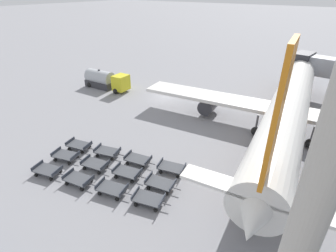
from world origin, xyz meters
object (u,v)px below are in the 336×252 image
baggage_dolly_row_mid_a_col_c (127,173)px  baggage_dolly_row_mid_a_col_d (161,184)px  baggage_dolly_row_near_col_c (112,189)px  baggage_dolly_row_mid_b_col_c (138,160)px  baggage_dolly_row_near_col_a (48,170)px  baggage_dolly_row_mid_b_col_a (79,145)px  baggage_dolly_row_mid_a_col_a (66,156)px  baggage_dolly_row_mid_b_col_d (172,168)px  baggage_dolly_row_near_col_b (79,180)px  baggage_dolly_row_near_col_d (149,199)px  baggage_dolly_row_mid_a_col_b (95,164)px  apron_light_mast (302,238)px  fuel_tanker_primary (105,80)px  airplane (291,103)px  baggage_dolly_row_mid_b_col_b (108,152)px

baggage_dolly_row_mid_a_col_c → baggage_dolly_row_mid_a_col_d: 3.52m
baggage_dolly_row_near_col_c → baggage_dolly_row_mid_b_col_c: 4.69m
baggage_dolly_row_near_col_a → baggage_dolly_row_mid_b_col_a: same height
baggage_dolly_row_mid_a_col_a → baggage_dolly_row_mid_a_col_c: (7.10, 1.63, 0.00)m
baggage_dolly_row_mid_a_col_a → baggage_dolly_row_mid_b_col_d: 11.09m
baggage_dolly_row_near_col_b → baggage_dolly_row_near_col_d: same height
baggage_dolly_row_mid_a_col_a → baggage_dolly_row_mid_a_col_b: (3.65, 0.76, 0.00)m
baggage_dolly_row_near_col_c → apron_light_mast: apron_light_mast is taller
fuel_tanker_primary → baggage_dolly_row_mid_b_col_a: fuel_tanker_primary is taller
baggage_dolly_row_near_col_a → baggage_dolly_row_mid_a_col_a: size_ratio=1.00×
baggage_dolly_row_near_col_c → baggage_dolly_row_near_col_d: bearing=14.5°
baggage_dolly_row_mid_a_col_c → baggage_dolly_row_near_col_b: bearing=-131.6°
apron_light_mast → baggage_dolly_row_near_col_b: bearing=160.0°
baggage_dolly_row_mid_b_col_a → baggage_dolly_row_mid_b_col_c: size_ratio=1.00×
airplane → baggage_dolly_row_mid_a_col_b: 23.63m
baggage_dolly_row_near_col_c → baggage_dolly_row_mid_b_col_c: same height
baggage_dolly_row_mid_a_col_d → baggage_dolly_row_mid_b_col_b: same height
baggage_dolly_row_mid_a_col_c → airplane: bearing=62.4°
baggage_dolly_row_near_col_b → baggage_dolly_row_mid_a_col_d: 7.47m
baggage_dolly_row_near_col_b → baggage_dolly_row_mid_a_col_b: bearing=102.2°
baggage_dolly_row_near_col_a → baggage_dolly_row_mid_a_col_b: size_ratio=1.00×
baggage_dolly_row_near_col_a → baggage_dolly_row_mid_b_col_d: bearing=37.3°
baggage_dolly_row_mid_a_col_b → baggage_dolly_row_mid_b_col_b: same height
baggage_dolly_row_near_col_a → airplane: bearing=54.6°
baggage_dolly_row_mid_a_col_d → apron_light_mast: apron_light_mast is taller
fuel_tanker_primary → baggage_dolly_row_mid_a_col_a: size_ratio=2.65×
baggage_dolly_row_mid_a_col_b → baggage_dolly_row_mid_b_col_a: (-4.18, 1.32, 0.00)m
baggage_dolly_row_mid_a_col_a → baggage_dolly_row_mid_b_col_c: (6.54, 3.79, 0.00)m
baggage_dolly_row_near_col_b → baggage_dolly_row_mid_a_col_a: size_ratio=1.00×
fuel_tanker_primary → baggage_dolly_row_near_col_c: fuel_tanker_primary is taller
baggage_dolly_row_mid_a_col_a → baggage_dolly_row_mid_a_col_c: same height
baggage_dolly_row_near_col_c → baggage_dolly_row_mid_b_col_c: size_ratio=1.00×
baggage_dolly_row_mid_a_col_a → apron_light_mast: bearing=-20.3°
baggage_dolly_row_mid_a_col_a → baggage_dolly_row_mid_a_col_c: bearing=12.9°
baggage_dolly_row_mid_a_col_b → baggage_dolly_row_mid_b_col_d: bearing=31.1°
baggage_dolly_row_near_col_b → baggage_dolly_row_mid_b_col_d: bearing=46.9°
baggage_dolly_row_near_col_b → baggage_dolly_row_mid_a_col_a: bearing=158.3°
fuel_tanker_primary → apron_light_mast: size_ratio=0.41×
baggage_dolly_row_near_col_d → baggage_dolly_row_mid_b_col_a: size_ratio=1.00×
baggage_dolly_row_mid_a_col_a → baggage_dolly_row_mid_b_col_b: (2.97, 3.00, 0.00)m
baggage_dolly_row_near_col_a → baggage_dolly_row_mid_b_col_d: (9.38, 7.14, 0.00)m
airplane → baggage_dolly_row_mid_b_col_c: bearing=-122.0°
baggage_dolly_row_near_col_d → baggage_dolly_row_mid_b_col_b: same height
fuel_tanker_primary → apron_light_mast: 44.29m
baggage_dolly_row_mid_b_col_d → baggage_dolly_row_near_col_b: bearing=-133.1°
baggage_dolly_row_near_col_c → fuel_tanker_primary: bearing=138.5°
fuel_tanker_primary → airplane: bearing=5.2°
fuel_tanker_primary → baggage_dolly_row_near_col_a: bearing=-55.5°
baggage_dolly_row_near_col_b → baggage_dolly_row_mid_a_col_d: bearing=31.1°
baggage_dolly_row_near_col_b → baggage_dolly_row_mid_b_col_b: 4.81m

